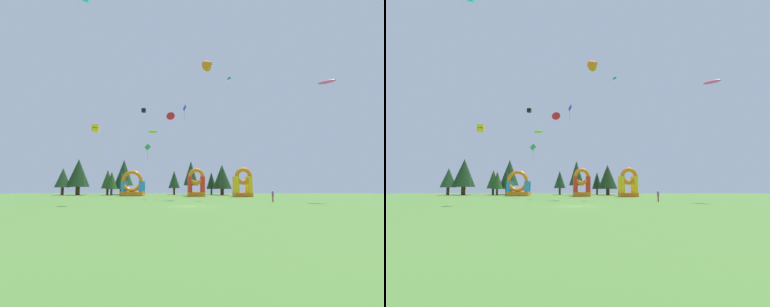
% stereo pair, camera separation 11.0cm
% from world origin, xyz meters
% --- Properties ---
extents(ground_plane, '(120.00, 120.00, 0.00)m').
position_xyz_m(ground_plane, '(0.00, 0.00, 0.00)').
color(ground_plane, '#548438').
extents(kite_blue_diamond, '(1.44, 3.57, 19.05)m').
position_xyz_m(kite_blue_diamond, '(-1.67, 21.06, 18.34)').
color(kite_blue_diamond, blue).
rests_on(kite_blue_diamond, ground_plane).
extents(kite_orange_delta, '(6.27, 4.41, 28.41)m').
position_xyz_m(kite_orange_delta, '(3.55, 19.55, 27.23)').
color(kite_orange_delta, orange).
rests_on(kite_orange_delta, ground_plane).
extents(kite_yellow_box, '(1.15, 4.88, 10.92)m').
position_xyz_m(kite_yellow_box, '(-13.40, 2.83, 10.44)').
color(kite_yellow_box, yellow).
rests_on(kite_yellow_box, ground_plane).
extents(kite_lime_parafoil, '(6.01, 1.08, 14.85)m').
position_xyz_m(kite_lime_parafoil, '(-8.67, 25.96, 14.42)').
color(kite_lime_parafoil, '#8CD826').
rests_on(kite_lime_parafoil, ground_plane).
extents(kite_green_diamond, '(1.87, 3.79, 9.40)m').
position_xyz_m(kite_green_diamond, '(-7.48, 11.84, 8.86)').
color(kite_green_diamond, green).
rests_on(kite_green_diamond, ground_plane).
extents(kite_white_diamond, '(2.23, 3.52, 17.46)m').
position_xyz_m(kite_white_diamond, '(5.17, 3.67, 16.80)').
color(kite_white_diamond, white).
rests_on(kite_white_diamond, ground_plane).
extents(kite_pink_parafoil, '(6.24, 6.94, 20.71)m').
position_xyz_m(kite_pink_parafoil, '(23.03, 10.76, 20.14)').
color(kite_pink_parafoil, '#EA599E').
rests_on(kite_pink_parafoil, ground_plane).
extents(kite_black_box, '(3.51, 0.84, 18.42)m').
position_xyz_m(kite_black_box, '(-10.03, 21.35, 17.97)').
color(kite_black_box, black).
rests_on(kite_black_box, ground_plane).
extents(kite_teal_parafoil, '(1.82, 10.41, 23.79)m').
position_xyz_m(kite_teal_parafoil, '(7.22, 17.25, 23.24)').
color(kite_teal_parafoil, '#0C7F7A').
rests_on(kite_teal_parafoil, ground_plane).
extents(kite_red_delta, '(4.21, 2.10, 17.28)m').
position_xyz_m(kite_red_delta, '(-4.20, 20.50, 16.27)').
color(kite_red_delta, red).
rests_on(kite_red_delta, ground_plane).
extents(person_far_side, '(0.44, 0.44, 1.81)m').
position_xyz_m(person_far_side, '(12.73, 9.24, 1.08)').
color(person_far_side, '#B21E26').
rests_on(person_far_side, ground_plane).
extents(inflatable_blue_arch, '(4.15, 4.22, 6.64)m').
position_xyz_m(inflatable_blue_arch, '(11.76, 30.03, 2.58)').
color(inflatable_blue_arch, orange).
rests_on(inflatable_blue_arch, ground_plane).
extents(inflatable_orange_dome, '(4.08, 3.86, 6.59)m').
position_xyz_m(inflatable_orange_dome, '(1.00, 31.45, 2.53)').
color(inflatable_orange_dome, orange).
rests_on(inflatable_orange_dome, ground_plane).
extents(inflatable_red_slide, '(5.49, 3.91, 6.27)m').
position_xyz_m(inflatable_red_slide, '(-14.70, 34.58, 2.19)').
color(inflatable_red_slide, orange).
rests_on(inflatable_red_slide, ground_plane).
extents(tree_row_0, '(4.15, 4.15, 7.23)m').
position_xyz_m(tree_row_0, '(-34.85, 40.63, 4.60)').
color(tree_row_0, '#4C331E').
rests_on(tree_row_0, ground_plane).
extents(tree_row_1, '(6.10, 6.10, 9.76)m').
position_xyz_m(tree_row_1, '(-31.06, 41.45, 5.93)').
color(tree_row_1, '#4C331E').
rests_on(tree_row_1, ground_plane).
extents(tree_row_2, '(3.42, 3.42, 6.81)m').
position_xyz_m(tree_row_2, '(-22.96, 41.36, 4.25)').
color(tree_row_2, '#4C331E').
rests_on(tree_row_2, ground_plane).
extents(tree_row_3, '(3.17, 3.17, 6.27)m').
position_xyz_m(tree_row_3, '(-21.53, 40.17, 3.91)').
color(tree_row_3, '#4C331E').
rests_on(tree_row_3, ground_plane).
extents(tree_row_4, '(5.34, 5.34, 9.98)m').
position_xyz_m(tree_row_4, '(-19.68, 45.82, 6.21)').
color(tree_row_4, '#4C331E').
rests_on(tree_row_4, ground_plane).
extents(tree_row_5, '(3.60, 3.60, 6.82)m').
position_xyz_m(tree_row_5, '(-19.66, 42.81, 4.20)').
color(tree_row_5, '#4C331E').
rests_on(tree_row_5, ground_plane).
extents(tree_row_6, '(3.24, 3.24, 6.68)m').
position_xyz_m(tree_row_6, '(-5.02, 43.79, 4.21)').
color(tree_row_6, '#4C331E').
rests_on(tree_row_6, ground_plane).
extents(tree_row_7, '(4.06, 4.06, 9.23)m').
position_xyz_m(tree_row_7, '(-0.30, 41.41, 5.85)').
color(tree_row_7, '#4C331E').
rests_on(tree_row_7, ground_plane).
extents(tree_row_8, '(2.83, 2.83, 6.35)m').
position_xyz_m(tree_row_8, '(5.52, 44.89, 3.94)').
color(tree_row_8, '#4C331E').
rests_on(tree_row_8, ground_plane).
extents(tree_row_9, '(5.22, 5.22, 8.17)m').
position_xyz_m(tree_row_9, '(8.15, 41.00, 4.89)').
color(tree_row_9, '#4C331E').
rests_on(tree_row_9, ground_plane).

